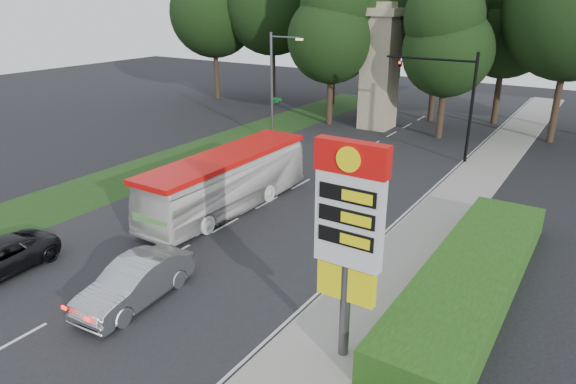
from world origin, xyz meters
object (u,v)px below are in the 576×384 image
Objects in this scene: gas_station_pylon at (349,225)px; traffic_signal_mast at (453,91)px; sedan_silver at (135,282)px; streetlight_signs at (274,82)px; transit_bus at (227,182)px; monument at (380,66)px.

traffic_signal_mast reaches higher than gas_station_pylon.
traffic_signal_mast is 24.04m from sedan_silver.
streetlight_signs is at bearing 128.96° from gas_station_pylon.
gas_station_pylon is at bearing -33.73° from transit_bus.
monument reaches higher than sedan_silver.
traffic_signal_mast is 16.63m from transit_bus.
transit_bus is 2.23× the size of sedan_silver.
monument is at bearing 93.19° from transit_bus.
gas_station_pylon is at bearing 5.33° from sedan_silver.
gas_station_pylon is 25.74m from streetlight_signs.
sedan_silver is at bearing -170.07° from gas_station_pylon.
traffic_signal_mast is at bearing -38.00° from monument.
streetlight_signs is at bearing -171.08° from traffic_signal_mast.
sedan_silver is (2.70, -8.55, -0.70)m from transit_bus.
sedan_silver is at bearing -68.33° from streetlight_signs.
streetlight_signs is 0.80× the size of monument.
gas_station_pylon reaches higher than transit_bus.
streetlight_signs is 0.75× the size of transit_bus.
streetlight_signs is 1.66× the size of sedan_silver.
traffic_signal_mast reaches higher than sedan_silver.
monument is at bearing 92.19° from sedan_silver.
gas_station_pylon is 22.29m from traffic_signal_mast.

